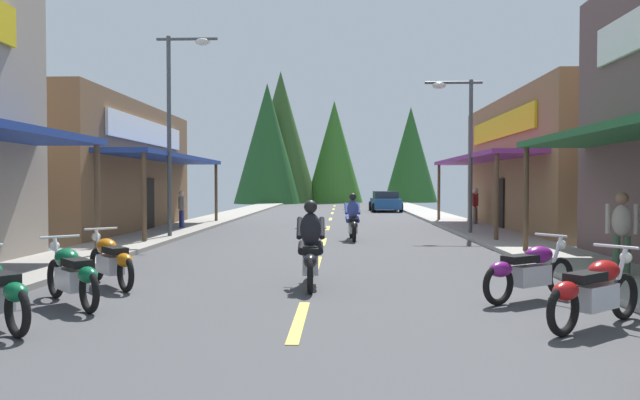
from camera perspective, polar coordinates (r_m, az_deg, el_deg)
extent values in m
cube|color=#424244|center=(22.21, 0.61, -3.39)|extent=(9.65, 75.04, 0.10)
cube|color=gray|center=(23.13, -14.25, -2.97)|extent=(2.20, 75.04, 0.12)
cube|color=#9E9991|center=(22.84, 15.68, -3.03)|extent=(2.20, 75.04, 0.12)
cube|color=#E0C64C|center=(8.05, -2.06, -11.72)|extent=(0.16, 2.40, 0.01)
cube|color=#E0C64C|center=(13.73, -0.30, -6.20)|extent=(0.16, 2.40, 0.01)
cube|color=#E0C64C|center=(18.77, 0.34, -4.12)|extent=(0.16, 2.40, 0.01)
cube|color=#E0C64C|center=(24.67, 0.76, -2.77)|extent=(0.16, 2.40, 0.01)
cube|color=#E0C64C|center=(31.10, 1.03, -1.88)|extent=(0.16, 2.40, 0.01)
cube|color=#E0C64C|center=(37.54, 1.21, -1.30)|extent=(0.16, 2.40, 0.01)
cube|color=#E0C64C|center=(43.75, 1.34, -0.90)|extent=(0.16, 2.40, 0.01)
cube|color=#E0C64C|center=(50.39, 1.44, -0.58)|extent=(0.16, 2.40, 0.01)
cylinder|color=brown|center=(15.30, -21.00, -0.23)|extent=(0.14, 0.14, 2.82)
cube|color=brown|center=(25.27, -24.62, 2.85)|extent=(7.49, 11.76, 5.00)
cube|color=navy|center=(23.57, -14.46, 4.02)|extent=(1.80, 10.58, 0.16)
cylinder|color=brown|center=(18.49, -16.84, 0.09)|extent=(0.14, 0.14, 2.82)
cylinder|color=brown|center=(28.31, -10.15, 0.60)|extent=(0.14, 0.14, 2.82)
cube|color=white|center=(23.89, -16.42, 6.37)|extent=(0.10, 8.23, 0.90)
cube|color=black|center=(23.82, -16.42, -0.47)|extent=(0.08, 1.10, 2.10)
cube|color=#236033|center=(12.87, 27.85, 6.02)|extent=(1.80, 8.21, 0.16)
cylinder|color=brown|center=(16.22, 19.53, -0.12)|extent=(0.14, 0.14, 2.82)
cube|color=olive|center=(25.94, 25.82, 3.20)|extent=(7.92, 12.36, 5.36)
cube|color=#8C338C|center=(24.40, 15.30, 3.93)|extent=(1.80, 11.12, 0.16)
cylinder|color=brown|center=(19.01, 16.90, 0.13)|extent=(0.14, 0.14, 2.82)
cylinder|color=brown|center=(29.51, 11.57, 0.63)|extent=(0.14, 0.14, 2.82)
cube|color=yellow|center=(24.70, 17.23, 6.86)|extent=(0.10, 8.65, 0.90)
cube|color=black|center=(24.60, 17.22, -0.41)|extent=(0.08, 1.10, 2.10)
cylinder|color=#474C51|center=(20.32, -14.57, 5.88)|extent=(0.14, 0.14, 6.83)
cylinder|color=#474C51|center=(20.67, -12.90, 15.13)|extent=(2.05, 0.10, 0.10)
ellipsoid|color=silver|center=(20.53, -11.44, 14.95)|extent=(0.50, 0.30, 0.24)
cylinder|color=#474C51|center=(21.65, 14.54, 4.00)|extent=(0.14, 0.14, 5.61)
cylinder|color=#474C51|center=(21.81, 12.95, 11.15)|extent=(2.05, 0.10, 0.10)
ellipsoid|color=silver|center=(21.70, 11.57, 10.94)|extent=(0.50, 0.30, 0.24)
torus|color=black|center=(9.07, 27.66, -8.36)|extent=(0.56, 0.48, 0.64)
torus|color=black|center=(7.77, 22.72, -9.95)|extent=(0.56, 0.48, 0.64)
cube|color=silver|center=(8.40, 25.39, -8.57)|extent=(0.72, 0.65, 0.32)
ellipsoid|color=#A51414|center=(8.52, 26.06, -6.25)|extent=(0.64, 0.60, 0.28)
cube|color=black|center=(8.14, 24.57, -6.88)|extent=(0.64, 0.59, 0.12)
ellipsoid|color=#A51414|center=(7.77, 22.93, -8.23)|extent=(0.49, 0.46, 0.24)
cylinder|color=silver|center=(8.90, 27.31, -6.39)|extent=(0.33, 0.28, 0.71)
cylinder|color=silver|center=(8.75, 26.99, -4.08)|extent=(0.40, 0.50, 0.04)
sphere|color=white|center=(9.02, 27.78, -5.01)|extent=(0.16, 0.16, 0.16)
torus|color=black|center=(10.55, 22.46, -6.93)|extent=(0.59, 0.44, 0.64)
torus|color=black|center=(9.38, 17.07, -7.93)|extent=(0.59, 0.44, 0.64)
cube|color=silver|center=(9.94, 19.93, -6.96)|extent=(0.74, 0.62, 0.32)
ellipsoid|color=#721972|center=(10.06, 20.65, -5.03)|extent=(0.64, 0.58, 0.28)
cube|color=black|center=(9.71, 19.03, -5.48)|extent=(0.65, 0.57, 0.12)
ellipsoid|color=#721972|center=(9.38, 17.28, -6.51)|extent=(0.50, 0.45, 0.24)
cylinder|color=silver|center=(10.40, 22.06, -5.21)|extent=(0.34, 0.26, 0.71)
cylinder|color=silver|center=(10.27, 21.69, -3.22)|extent=(0.37, 0.52, 0.04)
sphere|color=white|center=(10.51, 22.58, -4.05)|extent=(0.16, 0.16, 0.16)
torus|color=black|center=(8.00, -27.53, -9.67)|extent=(0.56, 0.48, 0.64)
cube|color=black|center=(8.40, -28.80, -6.67)|extent=(0.64, 0.60, 0.12)
ellipsoid|color=#0C5933|center=(8.00, -27.68, -8.00)|extent=(0.49, 0.46, 0.24)
torus|color=black|center=(10.46, -24.49, -7.03)|extent=(0.51, 0.53, 0.64)
torus|color=black|center=(9.05, -21.68, -8.31)|extent=(0.51, 0.53, 0.64)
cube|color=silver|center=(9.74, -23.19, -7.16)|extent=(0.69, 0.70, 0.32)
ellipsoid|color=#0C5933|center=(9.89, -23.58, -5.17)|extent=(0.62, 0.63, 0.28)
cube|color=black|center=(9.47, -22.73, -5.69)|extent=(0.62, 0.63, 0.12)
ellipsoid|color=#0C5933|center=(9.06, -21.80, -6.83)|extent=(0.48, 0.48, 0.24)
cylinder|color=silver|center=(10.29, -24.30, -5.31)|extent=(0.30, 0.31, 0.71)
cylinder|color=silver|center=(10.14, -24.12, -3.30)|extent=(0.46, 0.44, 0.04)
sphere|color=white|center=(10.42, -24.57, -4.12)|extent=(0.16, 0.16, 0.16)
torus|color=black|center=(11.99, -21.02, -5.91)|extent=(0.49, 0.55, 0.64)
torus|color=black|center=(10.58, -18.52, -6.87)|extent=(0.49, 0.55, 0.64)
cube|color=silver|center=(11.27, -19.86, -5.96)|extent=(0.67, 0.71, 0.32)
ellipsoid|color=#BF660C|center=(11.43, -20.20, -4.25)|extent=(0.61, 0.63, 0.28)
cube|color=black|center=(11.01, -19.44, -4.67)|extent=(0.60, 0.64, 0.12)
ellipsoid|color=#BF660C|center=(10.60, -18.63, -5.60)|extent=(0.47, 0.49, 0.24)
cylinder|color=silver|center=(11.83, -20.85, -4.40)|extent=(0.29, 0.32, 0.71)
cylinder|color=silver|center=(11.68, -20.68, -2.65)|extent=(0.48, 0.42, 0.04)
sphere|color=white|center=(11.96, -21.09, -3.37)|extent=(0.16, 0.16, 0.16)
torus|color=black|center=(11.40, -0.89, -6.19)|extent=(0.13, 0.64, 0.64)
torus|color=black|center=(9.92, -0.97, -7.35)|extent=(0.13, 0.64, 0.64)
cube|color=silver|center=(10.65, -0.93, -6.30)|extent=(0.31, 0.71, 0.32)
ellipsoid|color=black|center=(10.81, -0.92, -4.48)|extent=(0.34, 0.57, 0.28)
cube|color=black|center=(10.37, -0.94, -4.96)|extent=(0.31, 0.61, 0.12)
ellipsoid|color=black|center=(9.94, -0.96, -5.99)|extent=(0.26, 0.45, 0.24)
cylinder|color=silver|center=(11.24, -0.90, -4.61)|extent=(0.08, 0.37, 0.71)
cylinder|color=silver|center=(11.08, -0.90, -2.77)|extent=(0.60, 0.07, 0.04)
sphere|color=white|center=(11.38, -0.89, -3.52)|extent=(0.16, 0.16, 0.16)
ellipsoid|color=black|center=(10.43, -0.93, -2.87)|extent=(0.40, 0.40, 0.64)
sphere|color=black|center=(10.46, -0.93, -0.67)|extent=(0.24, 0.24, 0.24)
cylinder|color=black|center=(10.64, -1.79, -4.68)|extent=(0.16, 0.43, 0.24)
cylinder|color=black|center=(10.74, -2.03, -2.75)|extent=(0.12, 0.51, 0.40)
cylinder|color=black|center=(10.63, -0.06, -4.69)|extent=(0.16, 0.43, 0.24)
cylinder|color=black|center=(10.73, 0.19, -2.75)|extent=(0.12, 0.51, 0.40)
torus|color=black|center=(20.13, 3.06, -2.84)|extent=(0.13, 0.64, 0.64)
torus|color=black|center=(18.64, 3.37, -3.19)|extent=(0.13, 0.64, 0.64)
cube|color=silver|center=(19.38, 3.21, -2.77)|extent=(0.31, 0.71, 0.32)
ellipsoid|color=black|center=(19.56, 3.17, -1.80)|extent=(0.35, 0.58, 0.28)
cube|color=black|center=(19.11, 3.26, -1.99)|extent=(0.31, 0.61, 0.12)
ellipsoid|color=black|center=(18.67, 3.36, -2.48)|extent=(0.26, 0.45, 0.24)
cylinder|color=silver|center=(19.98, 3.08, -1.93)|extent=(0.08, 0.37, 0.71)
cylinder|color=silver|center=(19.84, 3.11, -0.88)|extent=(0.60, 0.07, 0.04)
sphere|color=white|center=(20.13, 3.05, -1.33)|extent=(0.16, 0.16, 0.16)
ellipsoid|color=#333F8C|center=(19.19, 3.24, -0.87)|extent=(0.40, 0.40, 0.64)
sphere|color=black|center=(19.23, 3.23, 0.32)|extent=(0.24, 0.24, 0.24)
cylinder|color=#333F8C|center=(19.37, 2.73, -1.89)|extent=(0.16, 0.43, 0.24)
cylinder|color=#333F8C|center=(19.48, 2.57, -0.84)|extent=(0.13, 0.51, 0.40)
cylinder|color=#333F8C|center=(19.39, 3.68, -1.88)|extent=(0.16, 0.43, 0.24)
cylinder|color=#333F8C|center=(19.51, 3.79, -0.83)|extent=(0.13, 0.51, 0.40)
cylinder|color=#3F593F|center=(12.67, 27.83, -5.10)|extent=(0.14, 0.14, 0.86)
cylinder|color=#3F593F|center=(12.66, 27.02, -5.09)|extent=(0.14, 0.14, 0.86)
ellipsoid|color=#B2A599|center=(12.61, 27.47, -1.79)|extent=(0.43, 0.37, 0.61)
cylinder|color=#B2A599|center=(12.63, 28.56, -1.66)|extent=(0.09, 0.09, 0.58)
cylinder|color=#B2A599|center=(12.59, 26.38, -1.64)|extent=(0.09, 0.09, 0.58)
sphere|color=#8C664C|center=(12.59, 27.49, 0.17)|extent=(0.23, 0.23, 0.23)
cylinder|color=#726659|center=(26.64, 15.04, -1.60)|extent=(0.14, 0.14, 0.85)
cylinder|color=#726659|center=(26.48, 14.90, -1.62)|extent=(0.14, 0.14, 0.85)
ellipsoid|color=maroon|center=(26.53, 14.98, -0.04)|extent=(0.42, 0.44, 0.60)
cylinder|color=maroon|center=(26.76, 15.16, 0.04)|extent=(0.09, 0.09, 0.57)
cylinder|color=maroon|center=(26.31, 14.80, 0.02)|extent=(0.09, 0.09, 0.57)
sphere|color=beige|center=(26.52, 14.99, 0.89)|extent=(0.23, 0.23, 0.23)
cylinder|color=#333F8C|center=(23.94, -13.32, -1.99)|extent=(0.14, 0.14, 0.81)
cylinder|color=#333F8C|center=(24.11, -13.48, -1.96)|extent=(0.14, 0.14, 0.81)
ellipsoid|color=#B2A599|center=(24.00, -13.41, -0.33)|extent=(0.42, 0.44, 0.57)
cylinder|color=#B2A599|center=(23.77, -13.20, -0.28)|extent=(0.09, 0.09, 0.54)
cylinder|color=#B2A599|center=(24.22, -13.62, -0.25)|extent=(0.09, 0.09, 0.54)
sphere|color=beige|center=(23.99, -13.42, 0.64)|extent=(0.22, 0.22, 0.22)
cube|color=#1E4C8C|center=(40.50, 6.41, -0.33)|extent=(1.88, 4.33, 0.70)
cube|color=#262D38|center=(40.33, 6.44, 0.44)|extent=(1.64, 2.23, 0.60)
cylinder|color=black|center=(41.87, 4.97, -0.57)|extent=(0.23, 0.66, 0.66)
cylinder|color=black|center=(42.04, 7.47, -0.57)|extent=(0.23, 0.66, 0.66)
cylinder|color=black|center=(38.98, 5.27, -0.72)|extent=(0.23, 0.66, 0.66)
cylinder|color=black|center=(39.16, 7.95, -0.72)|extent=(0.23, 0.66, 0.66)
cone|color=#305123|center=(60.28, -3.86, 6.18)|extent=(7.57, 7.57, 13.51)
cone|color=#204F23|center=(57.52, -5.18, 5.54)|extent=(6.60, 6.60, 11.79)
cone|color=#255823|center=(62.55, 8.89, 4.42)|extent=(5.65, 5.65, 10.09)
cone|color=#326823|center=(60.64, 1.41, 4.76)|extent=(5.92, 5.92, 10.57)
cone|color=#236723|center=(61.97, -5.54, 4.90)|extent=(6.18, 6.18, 11.03)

